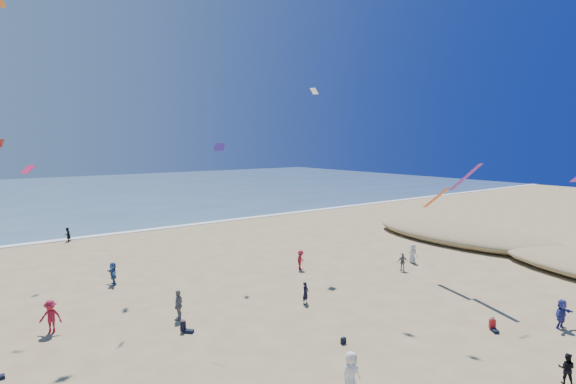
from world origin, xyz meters
TOP-DOWN VIEW (x-y plane):
  - ocean at (0.00, 95.00)m, footprint 220.00×100.00m
  - surf_line at (0.00, 45.00)m, footprint 220.00×1.20m
  - standing_flyers at (2.90, 14.31)m, footprint 35.20×47.89m
  - seated_group at (2.86, 4.16)m, footprint 25.04×20.49m
  - navy_bag at (5.14, 7.13)m, footprint 0.28×0.18m
  - kites_aloft at (9.51, 12.26)m, footprint 40.92×44.57m

SIDE VIEW (x-z plane):
  - ocean at x=0.00m, z-range 0.00..0.06m
  - surf_line at x=0.00m, z-range 0.00..0.08m
  - navy_bag at x=5.14m, z-range 0.00..0.34m
  - seated_group at x=2.86m, z-range 0.00..0.84m
  - standing_flyers at x=2.90m, z-range -0.09..1.86m
  - kites_aloft at x=9.51m, z-range 2.48..27.90m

